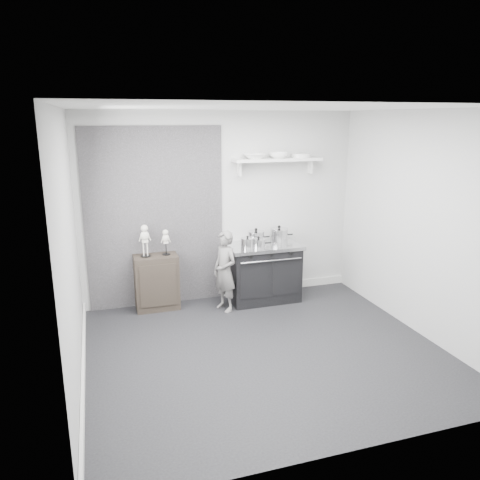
# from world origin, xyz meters

# --- Properties ---
(ground) EXTENTS (4.00, 4.00, 0.00)m
(ground) POSITION_xyz_m (0.00, 0.00, 0.00)
(ground) COLOR black
(ground) RESTS_ON ground
(room_shell) EXTENTS (4.02, 3.62, 2.71)m
(room_shell) POSITION_xyz_m (-0.09, 0.15, 1.64)
(room_shell) COLOR #B5B5B2
(room_shell) RESTS_ON ground
(wall_shelf) EXTENTS (1.30, 0.26, 0.24)m
(wall_shelf) POSITION_xyz_m (0.80, 1.68, 2.01)
(wall_shelf) COLOR silver
(wall_shelf) RESTS_ON room_shell
(stove) EXTENTS (1.05, 0.65, 0.84)m
(stove) POSITION_xyz_m (0.53, 1.48, 0.42)
(stove) COLOR black
(stove) RESTS_ON ground
(side_cabinet) EXTENTS (0.59, 0.35, 0.77)m
(side_cabinet) POSITION_xyz_m (-1.00, 1.61, 0.39)
(side_cabinet) COLOR black
(side_cabinet) RESTS_ON ground
(child) EXTENTS (0.41, 0.48, 1.13)m
(child) POSITION_xyz_m (-0.10, 1.27, 0.56)
(child) COLOR slate
(child) RESTS_ON ground
(pot_front_left) EXTENTS (0.28, 0.19, 0.18)m
(pot_front_left) POSITION_xyz_m (0.25, 1.36, 0.91)
(pot_front_left) COLOR silver
(pot_front_left) RESTS_ON stove
(pot_back_left) EXTENTS (0.33, 0.25, 0.22)m
(pot_back_left) POSITION_xyz_m (0.45, 1.58, 0.93)
(pot_back_left) COLOR silver
(pot_back_left) RESTS_ON stove
(pot_back_right) EXTENTS (0.35, 0.27, 0.24)m
(pot_back_right) POSITION_xyz_m (0.81, 1.58, 0.94)
(pot_back_right) COLOR silver
(pot_back_right) RESTS_ON stove
(pot_front_center) EXTENTS (0.28, 0.20, 0.16)m
(pot_front_center) POSITION_xyz_m (0.41, 1.34, 0.90)
(pot_front_center) COLOR silver
(pot_front_center) RESTS_ON stove
(skeleton_full) EXTENTS (0.14, 0.09, 0.51)m
(skeleton_full) POSITION_xyz_m (-1.13, 1.61, 1.03)
(skeleton_full) COLOR beige
(skeleton_full) RESTS_ON side_cabinet
(skeleton_torso) EXTENTS (0.11, 0.07, 0.41)m
(skeleton_torso) POSITION_xyz_m (-0.85, 1.61, 0.98)
(skeleton_torso) COLOR beige
(skeleton_torso) RESTS_ON side_cabinet
(bowl_large) EXTENTS (0.29, 0.29, 0.07)m
(bowl_large) POSITION_xyz_m (0.45, 1.67, 2.08)
(bowl_large) COLOR white
(bowl_large) RESTS_ON wall_shelf
(bowl_small) EXTENTS (0.27, 0.27, 0.08)m
(bowl_small) POSITION_xyz_m (0.81, 1.67, 2.08)
(bowl_small) COLOR white
(bowl_small) RESTS_ON wall_shelf
(plate_stack) EXTENTS (0.27, 0.27, 0.06)m
(plate_stack) POSITION_xyz_m (1.16, 1.67, 2.07)
(plate_stack) COLOR silver
(plate_stack) RESTS_ON wall_shelf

